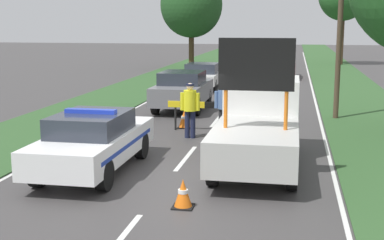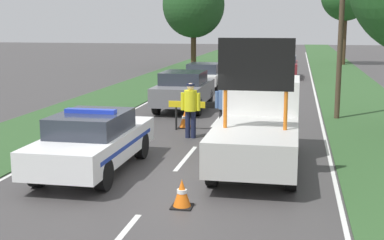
# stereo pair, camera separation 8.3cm
# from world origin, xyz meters

# --- Properties ---
(ground_plane) EXTENTS (160.00, 160.00, 0.00)m
(ground_plane) POSITION_xyz_m (0.00, 0.00, 0.00)
(ground_plane) COLOR #3D3A3A
(lane_markings) EXTENTS (7.86, 73.46, 0.01)m
(lane_markings) POSITION_xyz_m (0.00, 20.06, 0.00)
(lane_markings) COLOR silver
(lane_markings) RESTS_ON ground
(grass_verge_left) EXTENTS (3.78, 120.00, 0.03)m
(grass_verge_left) POSITION_xyz_m (-5.87, 20.00, 0.01)
(grass_verge_left) COLOR #2D5128
(grass_verge_left) RESTS_ON ground
(grass_verge_right) EXTENTS (3.78, 120.00, 0.03)m
(grass_verge_right) POSITION_xyz_m (5.87, 20.00, 0.01)
(grass_verge_right) COLOR #2D5128
(grass_verge_right) RESTS_ON ground
(police_car) EXTENTS (1.82, 4.82, 1.60)m
(police_car) POSITION_xyz_m (-1.99, 0.60, 0.78)
(police_car) COLOR white
(police_car) RESTS_ON ground
(work_truck) EXTENTS (2.01, 5.49, 3.33)m
(work_truck) POSITION_xyz_m (1.99, 2.19, 1.08)
(work_truck) COLOR white
(work_truck) RESTS_ON ground
(road_barrier) EXTENTS (2.56, 0.08, 1.01)m
(road_barrier) POSITION_xyz_m (-0.11, 6.11, 0.83)
(road_barrier) COLOR black
(road_barrier) RESTS_ON ground
(police_officer) EXTENTS (0.64, 0.41, 1.78)m
(police_officer) POSITION_xyz_m (-0.39, 4.92, 1.06)
(police_officer) COLOR #191E38
(police_officer) RESTS_ON ground
(pedestrian_civilian) EXTENTS (0.64, 0.40, 1.77)m
(pedestrian_civilian) POSITION_xyz_m (0.63, 5.53, 1.04)
(pedestrian_civilian) COLOR #232326
(pedestrian_civilian) RESTS_ON ground
(traffic_cone_near_police) EXTENTS (0.43, 0.43, 0.59)m
(traffic_cone_near_police) POSITION_xyz_m (0.73, -1.58, 0.29)
(traffic_cone_near_police) COLOR black
(traffic_cone_near_police) RESTS_ON ground
(traffic_cone_centre_front) EXTENTS (0.48, 0.48, 0.66)m
(traffic_cone_centre_front) POSITION_xyz_m (-0.90, 6.52, 0.33)
(traffic_cone_centre_front) COLOR black
(traffic_cone_centre_front) RESTS_ON ground
(traffic_cone_near_truck) EXTENTS (0.38, 0.38, 0.53)m
(traffic_cone_near_truck) POSITION_xyz_m (-2.57, 5.45, 0.26)
(traffic_cone_near_truck) COLOR black
(traffic_cone_near_truck) RESTS_ON ground
(traffic_cone_behind_barrier) EXTENTS (0.46, 0.46, 0.63)m
(traffic_cone_behind_barrier) POSITION_xyz_m (2.50, 5.75, 0.31)
(traffic_cone_behind_barrier) COLOR black
(traffic_cone_behind_barrier) RESTS_ON ground
(queued_car_suv_grey) EXTENTS (1.95, 4.49, 1.64)m
(queued_car_suv_grey) POSITION_xyz_m (-1.79, 10.47, 0.85)
(queued_car_suv_grey) COLOR slate
(queued_car_suv_grey) RESTS_ON ground
(queued_car_van_white) EXTENTS (1.89, 4.08, 1.44)m
(queued_car_van_white) POSITION_xyz_m (-2.16, 17.68, 0.75)
(queued_car_van_white) COLOR silver
(queued_car_van_white) RESTS_ON ground
(queued_car_wagon_maroon) EXTENTS (1.75, 4.21, 1.50)m
(queued_car_wagon_maroon) POSITION_xyz_m (2.05, 24.76, 0.78)
(queued_car_wagon_maroon) COLOR maroon
(queued_car_wagon_maroon) RESTS_ON ground
(queued_car_sedan_black) EXTENTS (1.80, 4.56, 1.64)m
(queued_car_sedan_black) POSITION_xyz_m (-1.79, 32.00, 0.84)
(queued_car_sedan_black) COLOR black
(queued_car_sedan_black) RESTS_ON ground
(roadside_tree_mid_left) EXTENTS (4.96, 4.96, 7.65)m
(roadside_tree_mid_left) POSITION_xyz_m (-5.39, 31.20, 5.03)
(roadside_tree_mid_left) COLOR #42301E
(roadside_tree_mid_left) RESTS_ON ground
(utility_pole) EXTENTS (1.20, 0.20, 7.72)m
(utility_pole) POSITION_xyz_m (4.48, 9.40, 3.98)
(utility_pole) COLOR #473828
(utility_pole) RESTS_ON ground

